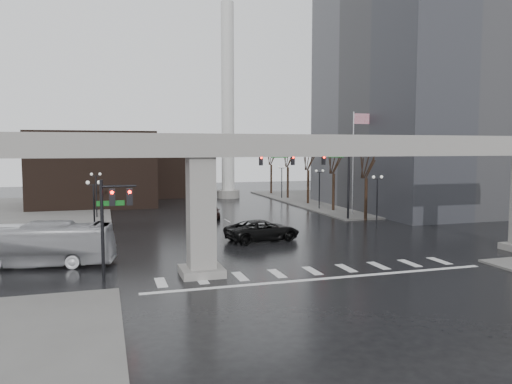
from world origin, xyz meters
TOP-DOWN VIEW (x-y plane):
  - ground at (0.00, 0.00)m, footprint 160.00×160.00m
  - sidewalk_ne at (26.00, 36.00)m, footprint 28.00×36.00m
  - elevated_guideway at (1.26, 0.00)m, footprint 48.00×2.60m
  - office_tower at (28.00, 26.00)m, footprint 22.00×26.00m
  - building_far_left at (-14.00, 42.00)m, footprint 16.00×14.00m
  - building_far_mid at (-2.00, 52.00)m, footprint 10.00×10.00m
  - smokestack at (6.00, 46.00)m, footprint 3.60×3.60m
  - signal_mast_arm at (8.99, 18.80)m, footprint 12.12×0.43m
  - signal_left_pole at (-12.25, 0.50)m, footprint 2.30×0.30m
  - flagpole_assembly at (15.29, 22.00)m, footprint 2.06×0.12m
  - lamp_right_0 at (13.50, 14.00)m, footprint 1.22×0.32m
  - lamp_right_1 at (13.50, 28.00)m, footprint 1.22×0.32m
  - lamp_right_2 at (13.50, 42.00)m, footprint 1.22×0.32m
  - lamp_left_0 at (-13.50, 14.00)m, footprint 1.22×0.32m
  - lamp_left_1 at (-13.50, 28.00)m, footprint 1.22×0.32m
  - lamp_left_2 at (-13.50, 42.00)m, footprint 1.22×0.32m
  - tree_right_0 at (14.53, 18.02)m, footprint 1.09×1.58m
  - tree_right_1 at (14.53, 26.02)m, footprint 1.09×1.61m
  - tree_right_2 at (14.53, 34.02)m, footprint 1.10×1.63m
  - tree_right_3 at (14.53, 42.02)m, footprint 1.11×1.66m
  - tree_right_4 at (14.53, 50.02)m, footprint 1.12×1.69m
  - pickup_truck at (0.13, 9.85)m, footprint 6.84×4.02m
  - city_bus at (-17.28, 5.51)m, footprint 10.79×4.26m
  - far_car at (-1.17, 24.77)m, footprint 2.45×4.71m

SIDE VIEW (x-z plane):
  - ground at x=0.00m, z-range 0.00..0.00m
  - sidewalk_ne at x=26.00m, z-range 0.00..0.15m
  - far_car at x=-1.17m, z-range 0.00..1.53m
  - pickup_truck at x=0.13m, z-range 0.00..1.79m
  - city_bus at x=-17.28m, z-range 0.00..2.93m
  - tree_right_0 at x=14.53m, z-range -0.97..6.54m
  - tree_right_1 at x=14.53m, z-range -0.99..6.69m
  - tree_right_2 at x=14.53m, z-range -1.01..6.84m
  - tree_right_3 at x=14.53m, z-range -1.03..6.99m
  - tree_right_4 at x=14.53m, z-range -1.05..7.14m
  - lamp_right_0 at x=13.50m, z-range 0.92..6.03m
  - lamp_right_1 at x=13.50m, z-range 0.92..6.03m
  - lamp_right_2 at x=13.50m, z-range 0.92..6.03m
  - lamp_left_0 at x=-13.50m, z-range 0.92..6.03m
  - lamp_left_1 at x=-13.50m, z-range 0.92..6.03m
  - lamp_left_2 at x=-13.50m, z-range 0.92..6.03m
  - building_far_mid at x=-2.00m, z-range 0.00..8.00m
  - signal_left_pole at x=-12.25m, z-range 1.07..7.07m
  - building_far_left at x=-14.00m, z-range 0.00..10.00m
  - signal_mast_arm at x=8.99m, z-range 1.83..9.83m
  - elevated_guideway at x=1.26m, z-range 2.53..11.23m
  - flagpole_assembly at x=15.29m, z-range 1.53..13.53m
  - smokestack at x=6.00m, z-range -1.65..28.35m
  - office_tower at x=28.00m, z-range 0.00..42.00m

